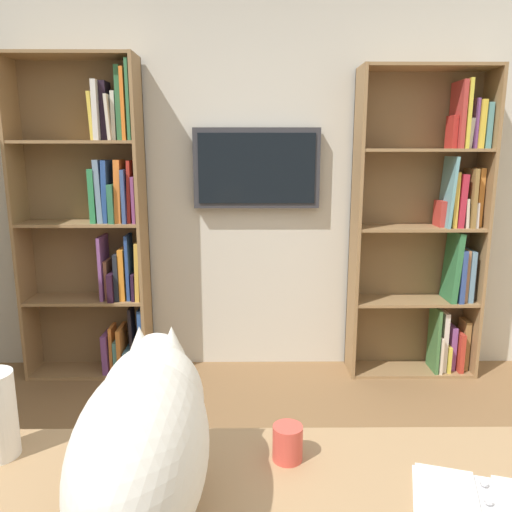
# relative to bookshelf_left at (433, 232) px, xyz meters

# --- Properties ---
(wall_back) EXTENTS (4.52, 0.06, 2.70)m
(wall_back) POSITION_rel_bookshelf_left_xyz_m (1.24, -0.17, 0.34)
(wall_back) COLOR beige
(wall_back) RESTS_ON ground
(bookshelf_left) EXTENTS (0.87, 0.28, 2.08)m
(bookshelf_left) POSITION_rel_bookshelf_left_xyz_m (0.00, 0.00, 0.00)
(bookshelf_left) COLOR #937047
(bookshelf_left) RESTS_ON ground
(bookshelf_right) EXTENTS (0.84, 0.28, 2.15)m
(bookshelf_right) POSITION_rel_bookshelf_left_xyz_m (2.27, 0.00, 0.06)
(bookshelf_right) COLOR #937047
(bookshelf_right) RESTS_ON ground
(wall_mounted_tv) EXTENTS (0.86, 0.07, 0.54)m
(wall_mounted_tv) POSITION_rel_bookshelf_left_xyz_m (1.20, -0.08, 0.42)
(wall_mounted_tv) COLOR #333338
(cat) EXTENTS (0.31, 0.70, 0.39)m
(cat) POSITION_rel_bookshelf_left_xyz_m (1.47, 2.36, -0.06)
(cat) COLOR silver
(cat) RESTS_ON desk
(open_binder) EXTENTS (0.38, 0.31, 0.02)m
(open_binder) POSITION_rel_bookshelf_left_xyz_m (0.69, 2.35, -0.25)
(open_binder) COLOR white
(open_binder) RESTS_ON desk
(coffee_mug) EXTENTS (0.08, 0.08, 0.10)m
(coffee_mug) POSITION_rel_bookshelf_left_xyz_m (1.14, 2.16, -0.21)
(coffee_mug) COLOR #D84C3F
(coffee_mug) RESTS_ON desk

